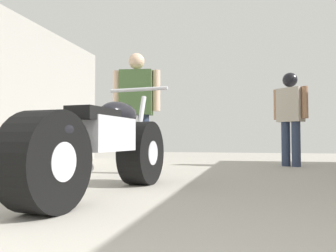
% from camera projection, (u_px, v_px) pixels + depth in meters
% --- Properties ---
extents(ground_plane, '(17.62, 17.62, 0.00)m').
position_uv_depth(ground_plane, '(198.00, 181.00, 3.86)').
color(ground_plane, '#A8A399').
extents(motorcycle_maroon_cruiser, '(0.65, 2.20, 1.02)m').
position_uv_depth(motorcycle_maroon_cruiser, '(103.00, 147.00, 2.87)').
color(motorcycle_maroon_cruiser, black).
rests_on(motorcycle_maroon_cruiser, ground_plane).
extents(mechanic_in_blue, '(0.69, 0.31, 1.71)m').
position_uv_depth(mechanic_in_blue, '(136.00, 105.00, 4.81)').
color(mechanic_in_blue, '#2D3851').
rests_on(mechanic_in_blue, ground_plane).
extents(mechanic_with_helmet, '(0.59, 0.47, 1.68)m').
position_uv_depth(mechanic_with_helmet, '(290.00, 110.00, 6.06)').
color(mechanic_with_helmet, '#2D3851').
rests_on(mechanic_with_helmet, ground_plane).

